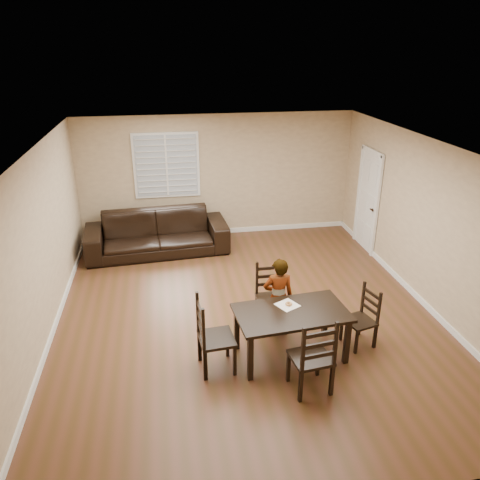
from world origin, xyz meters
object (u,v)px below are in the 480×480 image
object	(u,v)px
chair_left	(207,338)
child	(278,297)
donut	(289,304)
chair_far	(315,362)
chair_right	(366,318)
sofa	(157,233)
chair_near	(269,294)
dining_table	(291,317)

from	to	relation	value
chair_left	child	size ratio (longest dim) A/B	0.86
child	donut	world-z (taller)	child
chair_far	child	xyz separation A→B (m)	(-0.13, 1.37, 0.14)
chair_right	sofa	xyz separation A→B (m)	(-2.95, 3.76, 0.01)
chair_left	child	distance (m)	1.31
child	sofa	size ratio (longest dim) A/B	0.43
chair_left	sofa	bearing A→B (deg)	3.91
chair_right	sofa	world-z (taller)	chair_right
chair_near	donut	distance (m)	0.86
child	sofa	world-z (taller)	child
chair_far	chair_right	size ratio (longest dim) A/B	1.19
dining_table	chair_far	size ratio (longest dim) A/B	1.49
chair_far	sofa	size ratio (longest dim) A/B	0.37
chair_far	chair_left	bearing A→B (deg)	-36.72
child	sofa	bearing A→B (deg)	-62.26
chair_near	chair_far	bearing A→B (deg)	-85.10
chair_near	sofa	bearing A→B (deg)	120.48
chair_far	chair_right	world-z (taller)	chair_far
dining_table	donut	size ratio (longest dim) A/B	16.29
dining_table	sofa	xyz separation A→B (m)	(-1.80, 3.89, -0.20)
dining_table	donut	distance (m)	0.21
dining_table	donut	bearing A→B (deg)	83.66
chair_near	chair_left	size ratio (longest dim) A/B	0.91
chair_far	sofa	distance (m)	5.07
chair_near	chair_left	xyz separation A→B (m)	(-1.10, -1.08, 0.04)
donut	child	bearing A→B (deg)	98.11
chair_near	chair_far	size ratio (longest dim) A/B	0.92
chair_left	chair_right	bearing A→B (deg)	-89.33
chair_near	chair_left	distance (m)	1.54
chair_left	donut	distance (m)	1.24
chair_left	dining_table	bearing A→B (deg)	-89.80
child	chair_far	bearing A→B (deg)	95.45
donut	chair_far	bearing A→B (deg)	-85.61
chair_far	chair_left	size ratio (longest dim) A/B	0.99
donut	chair_near	bearing A→B (deg)	95.85
dining_table	chair_far	bearing A→B (deg)	-89.72
chair_far	chair_near	bearing A→B (deg)	-92.00
dining_table	chair_right	xyz separation A→B (m)	(1.15, 0.12, -0.22)
donut	sofa	xyz separation A→B (m)	(-1.81, 3.72, -0.32)
chair_far	chair_right	xyz separation A→B (m)	(1.07, 0.95, -0.08)
chair_right	child	size ratio (longest dim) A/B	0.72
chair_left	child	bearing A→B (deg)	-64.68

